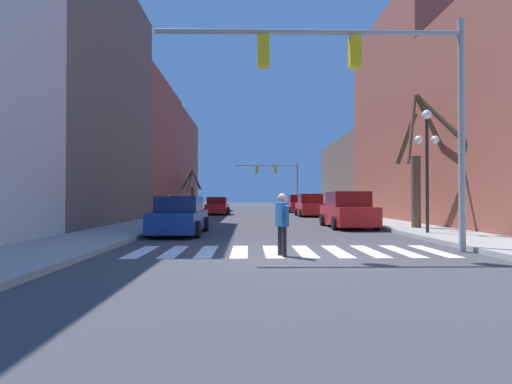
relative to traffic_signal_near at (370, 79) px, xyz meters
The scene contains 17 objects.
ground_plane 5.31m from the traffic_signal_near, 159.41° to the right, with size 240.00×240.00×0.00m, color #424247.
sidewalk_left 9.91m from the traffic_signal_near, behind, with size 2.93×90.00×0.15m.
building_row_left 22.29m from the traffic_signal_near, 126.27° to the left, with size 6.00×50.00×13.69m.
building_row_right 17.44m from the traffic_signal_near, 60.03° to the left, with size 6.00×45.03×13.97m.
crosswalk_stripes 5.25m from the traffic_signal_near, behind, with size 8.55×2.60×0.01m.
traffic_signal_near is the anchor object (origin of this frame).
traffic_signal_far 36.82m from the traffic_signal_near, 89.63° to the left, with size 7.56×0.28×5.78m.
street_lamp_right_corner 5.73m from the traffic_signal_near, 50.83° to the left, with size 0.95×0.36×4.72m.
car_driving_toward_lane 21.39m from the traffic_signal_near, 85.64° to the left, with size 2.11×4.45×1.81m.
car_driving_away_lane 25.65m from the traffic_signal_near, 103.91° to the left, with size 2.05×4.80×1.56m.
car_parked_right_near 9.85m from the traffic_signal_near, 79.89° to the left, with size 2.14×4.82×1.79m.
car_parked_right_mid 9.11m from the traffic_signal_near, 138.40° to the left, with size 2.00×4.77×1.54m.
car_at_intersection 30.15m from the traffic_signal_near, 86.85° to the left, with size 2.02×4.75×1.79m.
pedestrian_crossing_street 4.59m from the traffic_signal_near, 164.82° to the right, with size 0.32×0.67×1.60m.
pedestrian_on_left_sidewalk 19.69m from the traffic_signal_near, 117.50° to the left, with size 0.27×0.69×1.59m.
street_tree_right_mid 30.10m from the traffic_signal_near, 107.31° to the left, with size 2.16×1.76×4.13m.
street_tree_right_near 8.48m from the traffic_signal_near, 57.34° to the left, with size 2.94×3.73×6.09m.
Camera 1 is at (-1.11, -9.99, 1.48)m, focal length 28.00 mm.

